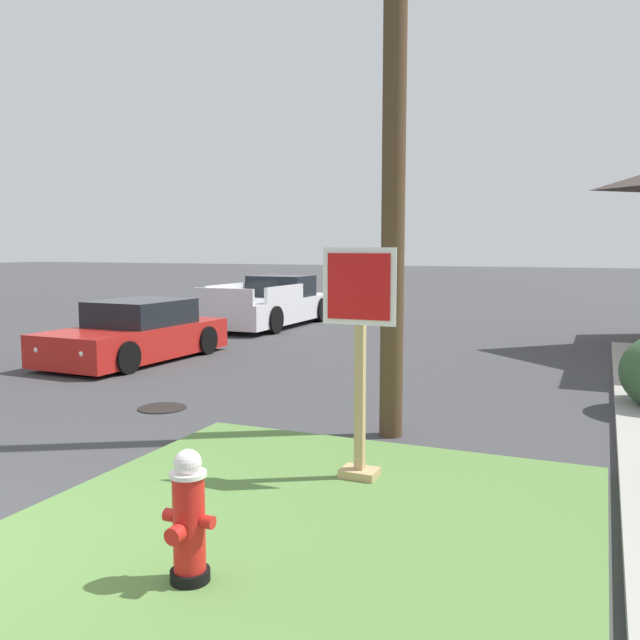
{
  "coord_description": "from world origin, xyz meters",
  "views": [
    {
      "loc": [
        4.66,
        -3.08,
        2.36
      ],
      "look_at": [
        1.43,
        4.57,
        1.46
      ],
      "focal_mm": 37.86,
      "sensor_mm": 36.0,
      "label": 1
    }
  ],
  "objects_px": {
    "manhole_cover": "(162,408)",
    "stop_sign": "(360,366)",
    "utility_pole": "(395,32)",
    "parked_sedan_red": "(137,334)",
    "fire_hydrant": "(189,520)",
    "pickup_truck_white": "(272,305)"
  },
  "relations": [
    {
      "from": "manhole_cover",
      "to": "parked_sedan_red",
      "type": "distance_m",
      "value": 4.6
    },
    {
      "from": "stop_sign",
      "to": "pickup_truck_white",
      "type": "height_order",
      "value": "stop_sign"
    },
    {
      "from": "parked_sedan_red",
      "to": "pickup_truck_white",
      "type": "distance_m",
      "value": 6.68
    },
    {
      "from": "manhole_cover",
      "to": "utility_pole",
      "type": "distance_m",
      "value": 6.0
    },
    {
      "from": "fire_hydrant",
      "to": "pickup_truck_white",
      "type": "distance_m",
      "value": 15.84
    },
    {
      "from": "stop_sign",
      "to": "fire_hydrant",
      "type": "bearing_deg",
      "value": -98.49
    },
    {
      "from": "utility_pole",
      "to": "pickup_truck_white",
      "type": "bearing_deg",
      "value": 124.02
    },
    {
      "from": "stop_sign",
      "to": "utility_pole",
      "type": "xyz_separation_m",
      "value": [
        -0.23,
        1.82,
        3.67
      ]
    },
    {
      "from": "manhole_cover",
      "to": "pickup_truck_white",
      "type": "xyz_separation_m",
      "value": [
        -3.32,
        10.05,
        0.61
      ]
    },
    {
      "from": "fire_hydrant",
      "to": "manhole_cover",
      "type": "distance_m",
      "value": 5.5
    },
    {
      "from": "fire_hydrant",
      "to": "parked_sedan_red",
      "type": "bearing_deg",
      "value": 130.01
    },
    {
      "from": "parked_sedan_red",
      "to": "pickup_truck_white",
      "type": "xyz_separation_m",
      "value": [
        -0.24,
        6.68,
        0.08
      ]
    },
    {
      "from": "stop_sign",
      "to": "parked_sedan_red",
      "type": "distance_m",
      "value": 8.63
    },
    {
      "from": "manhole_cover",
      "to": "utility_pole",
      "type": "height_order",
      "value": "utility_pole"
    },
    {
      "from": "pickup_truck_white",
      "to": "utility_pole",
      "type": "bearing_deg",
      "value": -55.98
    },
    {
      "from": "utility_pole",
      "to": "fire_hydrant",
      "type": "bearing_deg",
      "value": -91.83
    },
    {
      "from": "parked_sedan_red",
      "to": "pickup_truck_white",
      "type": "bearing_deg",
      "value": 92.06
    },
    {
      "from": "fire_hydrant",
      "to": "manhole_cover",
      "type": "xyz_separation_m",
      "value": [
        -3.37,
        4.31,
        -0.51
      ]
    },
    {
      "from": "fire_hydrant",
      "to": "parked_sedan_red",
      "type": "distance_m",
      "value": 10.03
    },
    {
      "from": "manhole_cover",
      "to": "stop_sign",
      "type": "bearing_deg",
      "value": -26.82
    },
    {
      "from": "parked_sedan_red",
      "to": "manhole_cover",
      "type": "bearing_deg",
      "value": -47.58
    },
    {
      "from": "stop_sign",
      "to": "utility_pole",
      "type": "height_order",
      "value": "utility_pole"
    }
  ]
}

